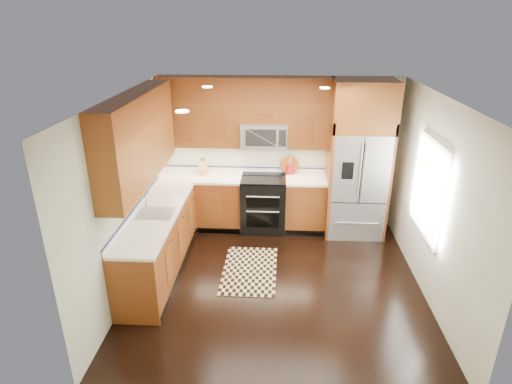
# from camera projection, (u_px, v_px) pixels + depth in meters

# --- Properties ---
(ground) EXTENTS (4.00, 4.00, 0.00)m
(ground) POSITION_uv_depth(u_px,v_px,m) (276.00, 282.00, 6.05)
(ground) COLOR black
(ground) RESTS_ON ground
(wall_back) EXTENTS (4.00, 0.02, 2.60)m
(wall_back) POSITION_uv_depth(u_px,v_px,m) (279.00, 152.00, 7.40)
(wall_back) COLOR silver
(wall_back) RESTS_ON ground
(wall_left) EXTENTS (0.02, 4.00, 2.60)m
(wall_left) POSITION_uv_depth(u_px,v_px,m) (127.00, 195.00, 5.66)
(wall_left) COLOR silver
(wall_left) RESTS_ON ground
(wall_right) EXTENTS (0.02, 4.00, 2.60)m
(wall_right) POSITION_uv_depth(u_px,v_px,m) (435.00, 201.00, 5.45)
(wall_right) COLOR silver
(wall_right) RESTS_ON ground
(window) EXTENTS (0.04, 1.10, 1.30)m
(window) POSITION_uv_depth(u_px,v_px,m) (429.00, 188.00, 5.60)
(window) COLOR white
(window) RESTS_ON ground
(base_cabinets) EXTENTS (2.85, 3.00, 0.90)m
(base_cabinets) POSITION_uv_depth(u_px,v_px,m) (200.00, 223.00, 6.77)
(base_cabinets) COLOR brown
(base_cabinets) RESTS_ON ground
(countertop) EXTENTS (2.86, 3.01, 0.04)m
(countertop) POSITION_uv_depth(u_px,v_px,m) (208.00, 193.00, 6.69)
(countertop) COLOR white
(countertop) RESTS_ON base_cabinets
(upper_cabinets) EXTENTS (2.85, 3.00, 1.15)m
(upper_cabinets) POSITION_uv_depth(u_px,v_px,m) (202.00, 123.00, 6.34)
(upper_cabinets) COLOR brown
(upper_cabinets) RESTS_ON ground
(range) EXTENTS (0.76, 0.67, 0.95)m
(range) POSITION_uv_depth(u_px,v_px,m) (263.00, 204.00, 7.43)
(range) COLOR black
(range) RESTS_ON ground
(microwave) EXTENTS (0.76, 0.40, 0.42)m
(microwave) POSITION_uv_depth(u_px,v_px,m) (264.00, 135.00, 7.09)
(microwave) COLOR #B2B2B7
(microwave) RESTS_ON ground
(refrigerator) EXTENTS (0.98, 0.75, 2.60)m
(refrigerator) POSITION_uv_depth(u_px,v_px,m) (358.00, 160.00, 6.99)
(refrigerator) COLOR #B2B2B7
(refrigerator) RESTS_ON ground
(sink_faucet) EXTENTS (0.54, 0.44, 0.37)m
(sink_faucet) POSITION_uv_depth(u_px,v_px,m) (154.00, 209.00, 5.97)
(sink_faucet) COLOR #B2B2B7
(sink_faucet) RESTS_ON countertop
(rug) EXTENTS (0.80, 1.32, 0.01)m
(rug) POSITION_uv_depth(u_px,v_px,m) (250.00, 270.00, 6.33)
(rug) COLOR black
(rug) RESTS_ON ground
(knife_block) EXTENTS (0.14, 0.17, 0.29)m
(knife_block) POSITION_uv_depth(u_px,v_px,m) (203.00, 167.00, 7.40)
(knife_block) COLOR tan
(knife_block) RESTS_ON countertop
(utensil_crock) EXTENTS (0.13, 0.13, 0.38)m
(utensil_crock) POSITION_uv_depth(u_px,v_px,m) (290.00, 167.00, 7.40)
(utensil_crock) COLOR maroon
(utensil_crock) RESTS_ON countertop
(cutting_board) EXTENTS (0.33, 0.33, 0.02)m
(cutting_board) POSITION_uv_depth(u_px,v_px,m) (289.00, 173.00, 7.47)
(cutting_board) COLOR brown
(cutting_board) RESTS_ON countertop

